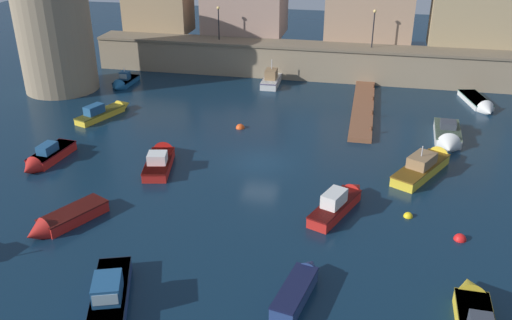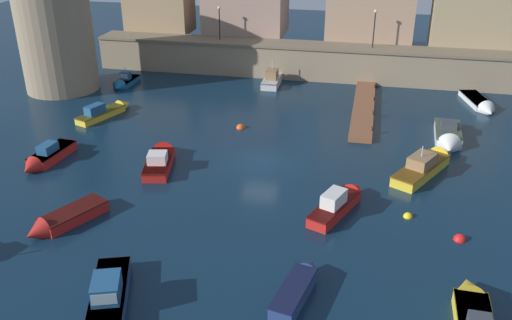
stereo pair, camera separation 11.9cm
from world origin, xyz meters
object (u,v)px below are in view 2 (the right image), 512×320
(moored_boat_11, at_px, (62,220))
(moored_boat_13, at_px, (427,164))
(moored_boat_1, at_px, (124,82))
(mooring_buoy_0, at_px, (408,217))
(moored_boat_7, at_px, (107,111))
(moored_boat_4, at_px, (340,202))
(mooring_buoy_2, at_px, (459,240))
(moored_boat_3, at_px, (106,313))
(moored_boat_5, at_px, (481,105))
(moored_boat_9, at_px, (448,137))
(fortress_tower, at_px, (55,30))
(quay_lamp_1, at_px, (375,23))
(mooring_buoy_1, at_px, (241,128))
(moored_boat_0, at_px, (161,158))
(moored_boat_2, at_px, (298,286))
(quay_lamp_0, at_px, (219,18))
(moored_boat_12, at_px, (45,157))
(moored_boat_10, at_px, (474,320))
(moored_boat_8, at_px, (273,78))

(moored_boat_11, bearing_deg, moored_boat_13, 145.61)
(moored_boat_1, bearing_deg, mooring_buoy_0, 55.53)
(moored_boat_13, bearing_deg, moored_boat_7, 107.52)
(moored_boat_4, height_order, mooring_buoy_2, moored_boat_4)
(moored_boat_3, height_order, mooring_buoy_0, moored_boat_3)
(moored_boat_5, relative_size, moored_boat_9, 1.05)
(fortress_tower, relative_size, moored_boat_4, 1.90)
(moored_boat_4, distance_m, mooring_buoy_0, 4.07)
(moored_boat_11, height_order, moored_boat_13, moored_boat_13)
(quay_lamp_1, height_order, moored_boat_3, quay_lamp_1)
(moored_boat_5, bearing_deg, mooring_buoy_1, -78.07)
(moored_boat_4, bearing_deg, moored_boat_13, -18.28)
(moored_boat_0, bearing_deg, moored_boat_3, -179.56)
(quay_lamp_1, distance_m, moored_boat_0, 27.19)
(moored_boat_5, height_order, mooring_buoy_0, moored_boat_5)
(fortress_tower, xyz_separation_m, moored_boat_5, (39.25, 3.05, -5.47))
(moored_boat_2, bearing_deg, moored_boat_11, 89.32)
(moored_boat_0, height_order, moored_boat_2, moored_boat_0)
(quay_lamp_0, height_order, moored_boat_12, quay_lamp_0)
(quay_lamp_0, height_order, quay_lamp_1, quay_lamp_1)
(moored_boat_2, relative_size, moored_boat_3, 0.64)
(quay_lamp_0, bearing_deg, mooring_buoy_1, -68.84)
(quay_lamp_0, distance_m, moored_boat_12, 25.66)
(quay_lamp_0, bearing_deg, moored_boat_10, -59.03)
(moored_boat_4, xyz_separation_m, mooring_buoy_1, (-8.86, 11.19, -0.51))
(moored_boat_5, bearing_deg, mooring_buoy_2, -23.89)
(moored_boat_2, relative_size, moored_boat_11, 0.93)
(quay_lamp_1, distance_m, mooring_buoy_2, 29.47)
(moored_boat_7, relative_size, moored_boat_8, 1.10)
(mooring_buoy_2, bearing_deg, fortress_tower, 151.02)
(moored_boat_1, height_order, moored_boat_9, moored_boat_1)
(moored_boat_12, bearing_deg, moored_boat_1, -168.05)
(moored_boat_3, distance_m, moored_boat_10, 16.13)
(fortress_tower, height_order, moored_boat_5, fortress_tower)
(fortress_tower, bearing_deg, mooring_buoy_1, -17.80)
(moored_boat_8, relative_size, mooring_buoy_1, 7.59)
(moored_boat_1, bearing_deg, moored_boat_0, 33.85)
(moored_boat_5, height_order, mooring_buoy_1, moored_boat_5)
(moored_boat_11, bearing_deg, moored_boat_10, 106.56)
(moored_boat_3, bearing_deg, moored_boat_8, 159.06)
(moored_boat_9, bearing_deg, mooring_buoy_0, -12.92)
(moored_boat_0, height_order, mooring_buoy_1, moored_boat_0)
(quay_lamp_1, distance_m, mooring_buoy_1, 19.05)
(moored_boat_1, bearing_deg, quay_lamp_1, 107.57)
(quay_lamp_0, relative_size, moored_boat_11, 0.67)
(moored_boat_11, bearing_deg, quay_lamp_0, -154.87)
(fortress_tower, xyz_separation_m, moored_boat_8, (19.72, 6.29, -5.24))
(moored_boat_8, height_order, mooring_buoy_2, moored_boat_8)
(moored_boat_12, distance_m, mooring_buoy_1, 15.10)
(quay_lamp_1, height_order, moored_boat_7, quay_lamp_1)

